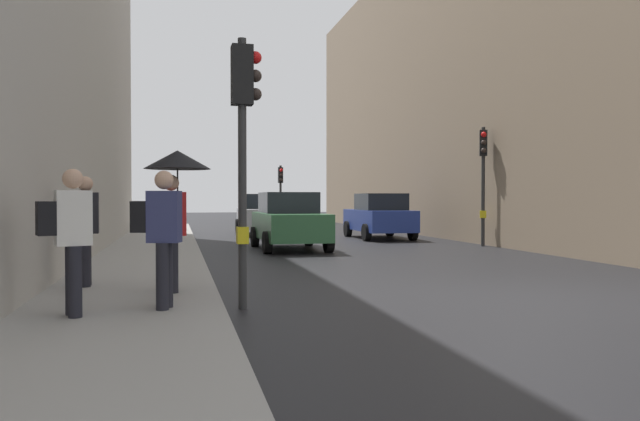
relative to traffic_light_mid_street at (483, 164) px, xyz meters
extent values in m
plane|color=black|center=(-4.43, -9.51, -2.69)|extent=(120.00, 120.00, 0.00)
cube|color=gray|center=(-10.46, -3.51, -2.61)|extent=(2.61, 40.00, 0.16)
cube|color=gray|center=(6.31, 6.57, 3.74)|extent=(12.00, 32.70, 12.85)
cylinder|color=#2D2D2D|center=(0.01, 0.02, -0.74)|extent=(0.12, 0.12, 3.90)
cube|color=black|center=(0.01, 0.02, 0.69)|extent=(0.34, 0.37, 0.84)
cube|color=yellow|center=(0.01, 0.02, -1.64)|extent=(0.25, 0.23, 0.24)
sphere|color=red|center=(-0.07, -0.15, 0.95)|extent=(0.18, 0.18, 0.18)
sphere|color=#2D231E|center=(-0.07, -0.15, 0.69)|extent=(0.18, 0.18, 0.18)
sphere|color=#2D231E|center=(-0.07, -0.15, 0.43)|extent=(0.18, 0.18, 0.18)
cylinder|color=#2D2D2D|center=(-4.33, 14.39, -1.02)|extent=(0.12, 0.12, 3.35)
cube|color=black|center=(-4.33, 14.39, 0.14)|extent=(0.24, 0.30, 0.84)
cube|color=yellow|center=(-4.33, 14.39, -1.64)|extent=(0.20, 0.16, 0.24)
sphere|color=red|center=(-4.33, 14.20, 0.40)|extent=(0.18, 0.18, 0.18)
sphere|color=#2D231E|center=(-4.33, 14.20, 0.14)|extent=(0.18, 0.18, 0.18)
sphere|color=#2D231E|center=(-4.33, 14.20, -0.12)|extent=(0.18, 0.18, 0.18)
cylinder|color=#2D2D2D|center=(-8.86, -9.60, -0.77)|extent=(0.12, 0.12, 3.84)
cube|color=black|center=(-8.86, -9.60, 0.63)|extent=(0.30, 0.25, 0.84)
cube|color=yellow|center=(-8.86, -9.60, -1.64)|extent=(0.16, 0.20, 0.24)
sphere|color=red|center=(-8.67, -9.60, 0.89)|extent=(0.18, 0.18, 0.18)
sphere|color=#2D231E|center=(-8.67, -9.60, 0.63)|extent=(0.18, 0.18, 0.18)
sphere|color=#2D231E|center=(-8.67, -9.60, 0.37)|extent=(0.18, 0.18, 0.18)
cube|color=#BCBCC1|center=(-6.19, 8.16, -1.97)|extent=(1.84, 4.22, 0.80)
cube|color=black|center=(-6.19, 8.41, -1.25)|extent=(1.62, 2.01, 0.64)
cylinder|color=black|center=(-5.30, 6.80, -2.37)|extent=(0.23, 0.64, 0.64)
cylinder|color=black|center=(-7.10, 6.82, -2.37)|extent=(0.23, 0.64, 0.64)
cylinder|color=black|center=(-5.28, 9.50, -2.37)|extent=(0.23, 0.64, 0.64)
cylinder|color=black|center=(-7.08, 9.52, -2.37)|extent=(0.23, 0.64, 0.64)
cube|color=#2D6038|center=(-6.39, 0.26, -1.97)|extent=(1.83, 4.21, 0.80)
cube|color=black|center=(-6.40, 0.51, -1.25)|extent=(1.61, 2.01, 0.64)
cylinder|color=black|center=(-5.49, -1.09, -2.37)|extent=(0.22, 0.64, 0.64)
cylinder|color=black|center=(-7.29, -1.10, -2.37)|extent=(0.22, 0.64, 0.64)
cylinder|color=black|center=(-5.50, 1.61, -2.37)|extent=(0.22, 0.64, 0.64)
cylinder|color=black|center=(-7.30, 1.60, -2.37)|extent=(0.22, 0.64, 0.64)
cube|color=navy|center=(-2.08, 4.49, -1.97)|extent=(1.88, 4.23, 0.80)
cube|color=black|center=(-2.08, 4.24, -1.25)|extent=(1.64, 2.03, 0.64)
cylinder|color=black|center=(-2.95, 5.86, -2.37)|extent=(0.23, 0.64, 0.64)
cylinder|color=black|center=(-1.15, 5.83, -2.37)|extent=(0.23, 0.64, 0.64)
cylinder|color=black|center=(-3.00, 3.16, -2.37)|extent=(0.23, 0.64, 0.64)
cylinder|color=black|center=(-1.20, 3.13, -2.37)|extent=(0.23, 0.64, 0.64)
cylinder|color=black|center=(-9.88, -8.74, -2.11)|extent=(0.16, 0.16, 0.85)
cylinder|color=black|center=(-9.83, -8.93, -2.11)|extent=(0.16, 0.16, 0.85)
cube|color=red|center=(-9.85, -8.84, -1.35)|extent=(0.45, 0.35, 0.66)
sphere|color=tan|center=(-9.85, -8.84, -0.88)|extent=(0.24, 0.24, 0.24)
cylinder|color=black|center=(-9.76, -8.81, -1.10)|extent=(0.02, 0.02, 0.90)
cone|color=black|center=(-9.76, -8.81, -0.53)|extent=(1.00, 1.00, 0.28)
cylinder|color=black|center=(-11.01, -10.42, -2.11)|extent=(0.16, 0.16, 0.85)
cylinder|color=black|center=(-10.95, -10.61, -2.11)|extent=(0.16, 0.16, 0.85)
cube|color=silver|center=(-10.98, -10.52, -1.35)|extent=(0.46, 0.37, 0.66)
sphere|color=tan|center=(-10.98, -10.52, -0.88)|extent=(0.24, 0.24, 0.24)
cube|color=black|center=(-11.26, -10.61, -1.35)|extent=(0.28, 0.33, 0.40)
cylinder|color=black|center=(-9.90, -10.15, -2.11)|extent=(0.16, 0.16, 0.85)
cylinder|color=black|center=(-9.95, -10.35, -2.11)|extent=(0.16, 0.16, 0.85)
cube|color=navy|center=(-9.93, -10.25, -1.35)|extent=(0.45, 0.35, 0.66)
sphere|color=tan|center=(-9.93, -10.25, -0.88)|extent=(0.24, 0.24, 0.24)
cube|color=black|center=(-10.22, -10.17, -1.35)|extent=(0.27, 0.32, 0.40)
cylinder|color=black|center=(-11.21, -7.79, -2.11)|extent=(0.16, 0.16, 0.85)
cylinder|color=black|center=(-11.20, -7.99, -2.11)|extent=(0.16, 0.16, 0.85)
cube|color=black|center=(-11.20, -7.89, -1.35)|extent=(0.42, 0.29, 0.66)
sphere|color=tan|center=(-11.20, -7.89, -0.88)|extent=(0.24, 0.24, 0.24)
camera|label=1|loc=(-9.76, -18.33, -1.11)|focal=34.43mm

